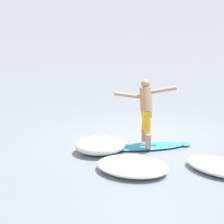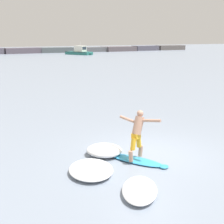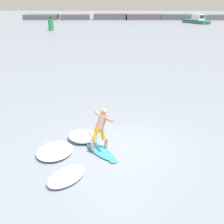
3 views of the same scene
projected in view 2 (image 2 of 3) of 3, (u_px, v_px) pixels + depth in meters
The scene contains 8 objects.
ground_plane at pixel (150, 153), 10.53m from camera, with size 200.00×200.00×0.00m, color #8390A2.
rock_jetty_breakwater at pixel (56, 50), 70.36m from camera, with size 68.54×5.20×1.21m.
surfboard at pixel (137, 160), 9.82m from camera, with size 1.52×1.94×0.22m.
surfer at pixel (138, 131), 9.67m from camera, with size 0.91×1.34×1.54m.
small_boat_offshore at pixel (80, 52), 62.77m from camera, with size 4.73×6.22×2.65m.
wave_foam_at_tail at pixel (104, 150), 10.30m from camera, with size 1.60×1.59×0.35m.
wave_foam_at_nose at pixel (140, 190), 7.80m from camera, with size 1.54×1.77×0.22m.
wave_foam_beside at pixel (91, 169), 8.97m from camera, with size 1.57×1.80×0.23m.
Camera 2 is at (-5.28, -8.45, 3.88)m, focal length 50.00 mm.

